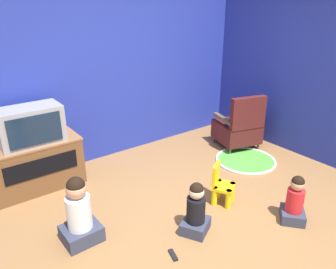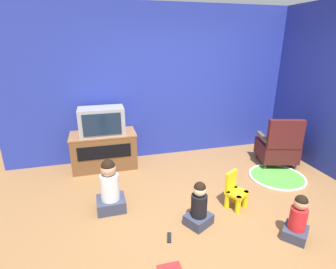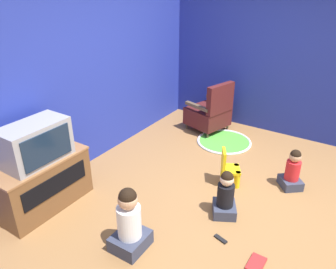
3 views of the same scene
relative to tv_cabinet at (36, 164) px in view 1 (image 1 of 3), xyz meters
The scene contains 11 objects.
ground_plane 2.27m from the tv_cabinet, 53.16° to the right, with size 30.00×30.00×0.00m, color olive.
wall_back 1.46m from the tv_cabinet, 19.24° to the left, with size 5.26×0.12×2.69m.
tv_cabinet is the anchor object (origin of this frame).
television 0.52m from the tv_cabinet, 90.00° to the right, with size 0.72×0.41×0.45m.
black_armchair 3.02m from the tv_cabinet, 13.34° to the right, with size 0.74×0.76×0.88m.
yellow_kid_chair 2.30m from the tv_cabinet, 45.84° to the right, with size 0.33×0.32×0.49m.
play_mat 2.89m from the tv_cabinet, 22.78° to the right, with size 0.89×0.89×0.04m.
child_watching_left 2.11m from the tv_cabinet, 61.54° to the right, with size 0.37×0.36×0.57m.
child_watching_center 1.29m from the tv_cabinet, 89.06° to the right, with size 0.37×0.32×0.71m.
child_watching_right 3.07m from the tv_cabinet, 50.10° to the right, with size 0.36×0.36×0.54m.
remote_control 2.12m from the tv_cabinet, 73.17° to the right, with size 0.08×0.16×0.02m.
Camera 1 is at (-2.21, -2.08, 2.21)m, focal length 35.00 mm.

